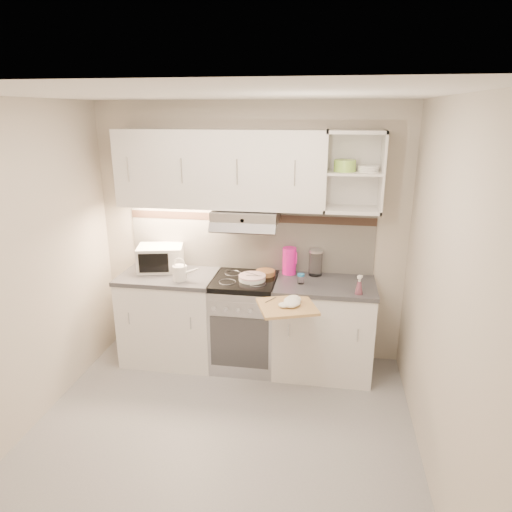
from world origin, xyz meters
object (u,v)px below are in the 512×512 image
(electric_range, at_px, (245,322))
(glass_jar, at_px, (315,262))
(pink_pitcher, at_px, (289,261))
(cutting_board, at_px, (287,307))
(spray_bottle, at_px, (359,286))
(plate_stack, at_px, (252,278))
(watering_can, at_px, (181,272))
(microwave, at_px, (161,258))

(electric_range, height_order, glass_jar, glass_jar)
(electric_range, bearing_deg, pink_pitcher, 26.51)
(glass_jar, xyz_separation_m, cutting_board, (-0.20, -0.72, -0.16))
(electric_range, distance_m, spray_bottle, 1.18)
(plate_stack, xyz_separation_m, glass_jar, (0.57, 0.23, 0.10))
(plate_stack, relative_size, pink_pitcher, 0.97)
(spray_bottle, bearing_deg, watering_can, -160.50)
(electric_range, distance_m, watering_can, 0.79)
(plate_stack, distance_m, glass_jar, 0.63)
(cutting_board, bearing_deg, pink_pitcher, 74.25)
(microwave, relative_size, glass_jar, 1.95)
(plate_stack, xyz_separation_m, cutting_board, (0.37, -0.49, -0.05))
(microwave, distance_m, pink_pitcher, 1.27)
(watering_can, bearing_deg, cutting_board, -14.40)
(spray_bottle, bearing_deg, pink_pitcher, 169.10)
(microwave, distance_m, cutting_board, 1.47)
(spray_bottle, xyz_separation_m, cutting_board, (-0.59, -0.30, -0.10))
(electric_range, relative_size, cutting_board, 2.01)
(glass_jar, bearing_deg, plate_stack, -158.03)
(pink_pitcher, distance_m, spray_bottle, 0.76)
(watering_can, xyz_separation_m, plate_stack, (0.65, 0.11, -0.05))
(pink_pitcher, xyz_separation_m, spray_bottle, (0.64, -0.42, -0.06))
(spray_bottle, relative_size, cutting_board, 0.41)
(watering_can, xyz_separation_m, spray_bottle, (1.62, -0.08, -0.01))
(electric_range, height_order, plate_stack, plate_stack)
(microwave, relative_size, pink_pitcher, 1.88)
(spray_bottle, distance_m, cutting_board, 0.67)
(watering_can, distance_m, spray_bottle, 1.62)
(watering_can, bearing_deg, glass_jar, 21.40)
(electric_range, relative_size, microwave, 1.83)
(microwave, distance_m, watering_can, 0.39)
(watering_can, xyz_separation_m, cutting_board, (1.03, -0.38, -0.11))
(electric_range, xyz_separation_m, watering_can, (-0.58, -0.14, 0.53))
(electric_range, xyz_separation_m, glass_jar, (0.65, 0.20, 0.58))
(glass_jar, height_order, cutting_board, glass_jar)
(watering_can, relative_size, spray_bottle, 1.39)
(pink_pitcher, bearing_deg, electric_range, -151.64)
(pink_pitcher, bearing_deg, cutting_board, -84.25)
(plate_stack, relative_size, cutting_board, 0.56)
(watering_can, height_order, pink_pitcher, pink_pitcher)
(electric_range, height_order, spray_bottle, spray_bottle)
(glass_jar, distance_m, cutting_board, 0.76)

